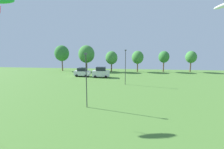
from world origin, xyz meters
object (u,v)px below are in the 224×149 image
object	(u,v)px
parked_car_leftmost	(82,72)
light_post_1	(86,78)
light_post_0	(125,65)
treeline_tree_4	(164,57)
treeline_tree_3	(138,57)
treeline_tree_1	(86,54)
treeline_tree_2	(112,58)
treeline_tree_5	(191,57)
kite_flying_5	(224,5)
parked_car_second_from_left	(101,72)
treeline_tree_0	(62,53)

from	to	relation	value
parked_car_leftmost	light_post_1	distance (m)	23.87
light_post_0	treeline_tree_4	xyz separation A→B (m)	(11.01, 19.23, 0.58)
light_post_0	treeline_tree_3	xyz separation A→B (m)	(3.03, 18.40, 0.44)
light_post_1	treeline_tree_1	bearing A→B (deg)	104.66
parked_car_leftmost	treeline_tree_1	bearing A→B (deg)	102.35
treeline_tree_1	treeline_tree_2	xyz separation A→B (m)	(8.11, -1.07, -1.02)
parked_car_leftmost	treeline_tree_5	distance (m)	33.04
light_post_0	treeline_tree_1	size ratio (longest dim) A/B	0.88
kite_flying_5	parked_car_second_from_left	xyz separation A→B (m)	(-19.85, 17.35, -12.00)
treeline_tree_1	kite_flying_5	bearing A→B (deg)	-47.02
light_post_0	light_post_1	distance (m)	14.91
parked_car_second_from_left	treeline_tree_3	world-z (taller)	treeline_tree_3
kite_flying_5	parked_car_leftmost	bearing A→B (deg)	144.00
treeline_tree_4	treeline_tree_5	bearing A→B (deg)	4.73
treeline_tree_2	treeline_tree_5	size ratio (longest dim) A/B	0.99
treeline_tree_4	treeline_tree_5	xyz separation A→B (m)	(8.17, 0.68, -0.03)
treeline_tree_3	treeline_tree_4	size ratio (longest dim) A/B	1.01
treeline_tree_3	light_post_0	bearing A→B (deg)	-99.35
parked_car_second_from_left	treeline_tree_1	world-z (taller)	treeline_tree_1
light_post_0	light_post_1	size ratio (longest dim) A/B	1.01
treeline_tree_0	treeline_tree_2	xyz separation A→B (m)	(15.96, -0.40, -1.28)
treeline_tree_2	treeline_tree_3	world-z (taller)	treeline_tree_3
parked_car_second_from_left	treeline_tree_3	size ratio (longest dim) A/B	0.68
kite_flying_5	light_post_0	world-z (taller)	kite_flying_5
kite_flying_5	parked_car_second_from_left	distance (m)	28.96
light_post_0	treeline_tree_0	xyz separation A→B (m)	(-20.89, 17.92, 1.59)
parked_car_leftmost	parked_car_second_from_left	xyz separation A→B (m)	(5.14, -0.80, 0.18)
light_post_1	treeline_tree_4	world-z (taller)	light_post_1
treeline_tree_1	treeline_tree_0	bearing A→B (deg)	-175.13
parked_car_leftmost	treeline_tree_3	size ratio (longest dim) A/B	0.65
treeline_tree_4	treeline_tree_5	size ratio (longest dim) A/B	1.00
treeline_tree_1	treeline_tree_5	world-z (taller)	treeline_tree_1
light_post_0	treeline_tree_4	world-z (taller)	light_post_0
light_post_0	treeline_tree_0	distance (m)	27.57
treeline_tree_1	treeline_tree_2	distance (m)	8.24
light_post_0	treeline_tree_3	size ratio (longest dim) A/B	1.12
light_post_1	parked_car_leftmost	bearing A→B (deg)	107.51
treeline_tree_5	kite_flying_5	bearing A→B (deg)	-101.03
kite_flying_5	treeline_tree_5	bearing A→B (deg)	78.97
parked_car_leftmost	treeline_tree_2	xyz separation A→B (m)	(6.66, 9.15, 3.20)
light_post_1	treeline_tree_2	distance (m)	31.75
kite_flying_5	treeline_tree_3	bearing A→B (deg)	110.19
treeline_tree_5	parked_car_leftmost	bearing A→B (deg)	-159.45
kite_flying_5	light_post_1	xyz separation A→B (m)	(-17.85, -4.45, -9.34)
treeline_tree_0	treeline_tree_5	bearing A→B (deg)	2.84
kite_flying_5	parked_car_leftmost	size ratio (longest dim) A/B	0.61
parked_car_leftmost	treeline_tree_1	distance (m)	11.15
treeline_tree_3	treeline_tree_4	world-z (taller)	treeline_tree_3
treeline_tree_1	treeline_tree_5	size ratio (longest dim) A/B	1.27
parked_car_second_from_left	treeline_tree_1	bearing A→B (deg)	119.01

